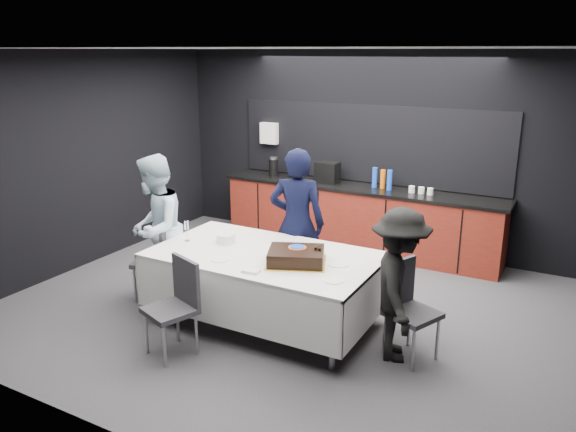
# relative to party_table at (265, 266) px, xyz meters

# --- Properties ---
(ground) EXTENTS (6.00, 6.00, 0.00)m
(ground) POSITION_rel_party_table_xyz_m (0.00, 0.40, -0.64)
(ground) COLOR #404045
(ground) RESTS_ON ground
(room_shell) EXTENTS (6.04, 5.04, 2.82)m
(room_shell) POSITION_rel_party_table_xyz_m (0.00, 0.40, 1.22)
(room_shell) COLOR white
(room_shell) RESTS_ON ground
(kitchenette) EXTENTS (4.10, 0.64, 2.05)m
(kitchenette) POSITION_rel_party_table_xyz_m (-0.02, 2.62, -0.10)
(kitchenette) COLOR #62180F
(kitchenette) RESTS_ON ground
(party_table) EXTENTS (2.32, 1.32, 0.78)m
(party_table) POSITION_rel_party_table_xyz_m (0.00, 0.00, 0.00)
(party_table) COLOR #99999E
(party_table) RESTS_ON ground
(cake_assembly) EXTENTS (0.71, 0.65, 0.18)m
(cake_assembly) POSITION_rel_party_table_xyz_m (0.41, -0.09, 0.21)
(cake_assembly) COLOR gold
(cake_assembly) RESTS_ON party_table
(plate_stack) EXTENTS (0.21, 0.21, 0.10)m
(plate_stack) POSITION_rel_party_table_xyz_m (-0.54, 0.09, 0.19)
(plate_stack) COLOR white
(plate_stack) RESTS_ON party_table
(loose_plate_near) EXTENTS (0.19, 0.19, 0.01)m
(loose_plate_near) POSITION_rel_party_table_xyz_m (-0.30, -0.37, 0.14)
(loose_plate_near) COLOR white
(loose_plate_near) RESTS_ON party_table
(loose_plate_right_a) EXTENTS (0.20, 0.20, 0.01)m
(loose_plate_right_a) POSITION_rel_party_table_xyz_m (0.79, 0.08, 0.14)
(loose_plate_right_a) COLOR white
(loose_plate_right_a) RESTS_ON party_table
(loose_plate_right_b) EXTENTS (0.20, 0.20, 0.01)m
(loose_plate_right_b) POSITION_rel_party_table_xyz_m (0.91, -0.30, 0.14)
(loose_plate_right_b) COLOR white
(loose_plate_right_b) RESTS_ON party_table
(loose_plate_far) EXTENTS (0.22, 0.22, 0.01)m
(loose_plate_far) POSITION_rel_party_table_xyz_m (-0.06, 0.50, 0.14)
(loose_plate_far) COLOR white
(loose_plate_far) RESTS_ON party_table
(fork_pile) EXTENTS (0.17, 0.12, 0.03)m
(fork_pile) POSITION_rel_party_table_xyz_m (0.15, -0.50, 0.15)
(fork_pile) COLOR white
(fork_pile) RESTS_ON party_table
(champagne_flute) EXTENTS (0.06, 0.06, 0.22)m
(champagne_flute) POSITION_rel_party_table_xyz_m (-0.95, -0.07, 0.30)
(champagne_flute) COLOR white
(champagne_flute) RESTS_ON party_table
(chair_left) EXTENTS (0.54, 0.54, 0.92)m
(chair_left) POSITION_rel_party_table_xyz_m (-1.37, -0.05, -0.11)
(chair_left) COLOR #2E2E33
(chair_left) RESTS_ON ground
(chair_right) EXTENTS (0.55, 0.55, 0.92)m
(chair_right) POSITION_rel_party_table_xyz_m (1.49, 0.07, -0.11)
(chair_right) COLOR #2E2E33
(chair_right) RESTS_ON ground
(chair_near) EXTENTS (0.54, 0.54, 0.92)m
(chair_near) POSITION_rel_party_table_xyz_m (-0.42, -0.91, -0.11)
(chair_near) COLOR #2E2E33
(chair_near) RESTS_ON ground
(person_center) EXTENTS (0.73, 0.58, 1.75)m
(person_center) POSITION_rel_party_table_xyz_m (-0.04, 0.79, 0.24)
(person_center) COLOR black
(person_center) RESTS_ON ground
(person_left) EXTENTS (0.91, 1.00, 1.68)m
(person_left) POSITION_rel_party_table_xyz_m (-1.42, -0.04, 0.20)
(person_left) COLOR silver
(person_left) RESTS_ON ground
(person_right) EXTENTS (0.85, 1.07, 1.45)m
(person_right) POSITION_rel_party_table_xyz_m (1.43, -0.00, 0.08)
(person_right) COLOR black
(person_right) RESTS_ON ground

